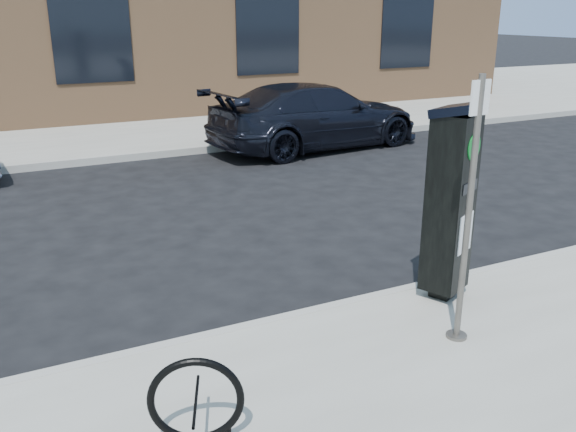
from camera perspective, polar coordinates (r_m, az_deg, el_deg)
ground at (r=6.42m, az=2.01°, el=-9.91°), size 120.00×120.00×0.00m
sidewalk_far at (r=19.38m, az=-18.16°, el=8.90°), size 60.00×12.00×0.15m
curb_near at (r=6.37m, az=2.10°, el=-9.40°), size 60.00×0.12×0.16m
curb_far at (r=13.58m, az=-14.22°, el=5.39°), size 60.00×0.12×0.16m
parking_kiosk at (r=6.45m, az=14.95°, el=1.38°), size 0.61×0.59×2.09m
sign_pole at (r=5.59m, az=16.52°, el=0.03°), size 0.21×0.19×2.43m
bike_rack at (r=4.50m, az=-8.61°, el=-16.75°), size 0.65×0.30×0.68m
car_dark at (r=14.29m, az=2.63°, el=9.35°), size 5.38×2.68×1.50m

